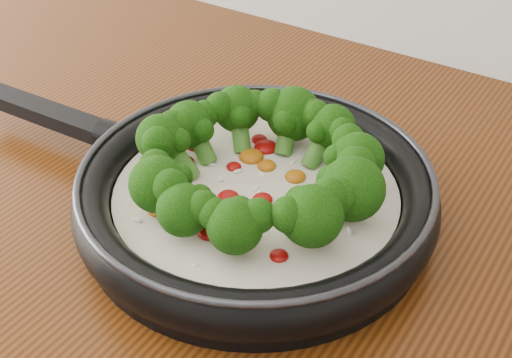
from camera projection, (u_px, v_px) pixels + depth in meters
The scene contains 1 object.
skillet at pixel (255, 187), 0.65m from camera, with size 0.56×0.37×0.10m.
Camera 1 is at (0.29, 0.63, 1.33)m, focal length 47.01 mm.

